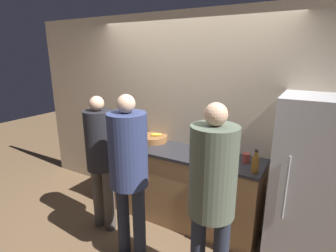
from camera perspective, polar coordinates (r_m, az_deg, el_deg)
ground_plane at (r=3.47m, az=-1.20°, el=-21.70°), size 14.00×14.00×0.00m
wall_back at (r=3.40m, az=4.12°, el=1.88°), size 5.20×0.06×2.60m
counter at (r=3.46m, az=1.71°, el=-12.47°), size 2.13×0.60×0.95m
refrigerator at (r=2.91m, az=29.49°, el=-11.63°), size 0.78×0.66×1.74m
person_left at (r=3.16m, az=-14.50°, el=-6.01°), size 0.32×0.32×1.65m
person_center at (r=2.61m, az=-8.57°, el=-8.18°), size 0.38×0.38×1.75m
person_right at (r=2.16m, az=9.60°, el=-13.26°), size 0.38×0.38×1.76m
fruit_bowl at (r=3.55m, az=-3.24°, el=-2.69°), size 0.38×0.38×0.12m
utensil_crock at (r=3.76m, az=-8.52°, el=-1.47°), size 0.11×0.11×0.24m
bottle_amber at (r=2.75m, az=18.45°, el=-7.85°), size 0.07×0.07×0.25m
cup_red at (r=2.99m, az=16.64°, el=-6.71°), size 0.08×0.08×0.10m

